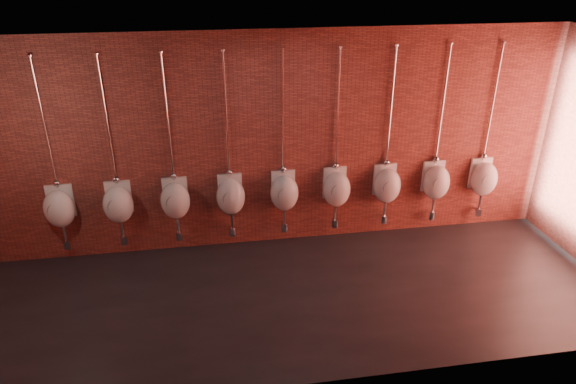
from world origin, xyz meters
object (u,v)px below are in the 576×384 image
object	(u,v)px
urinal_1	(118,203)
urinal_4	(284,192)
urinal_3	(231,196)
urinal_0	(59,208)
urinal_2	(175,199)
urinal_7	(436,181)
urinal_5	(336,188)
urinal_6	(387,185)
urinal_8	(484,178)

from	to	relation	value
urinal_1	urinal_4	world-z (taller)	same
urinal_1	urinal_3	bearing A→B (deg)	0.00
urinal_1	urinal_0	bearing A→B (deg)	180.00
urinal_4	urinal_3	bearing A→B (deg)	180.00
urinal_2	urinal_7	bearing A→B (deg)	0.00
urinal_5	urinal_1	bearing A→B (deg)	180.00
urinal_4	urinal_6	bearing A→B (deg)	0.00
urinal_6	urinal_8	bearing A→B (deg)	0.00
urinal_3	urinal_4	bearing A→B (deg)	0.00
urinal_6	urinal_5	bearing A→B (deg)	180.00
urinal_1	urinal_7	xyz separation A→B (m)	(4.76, 0.00, 0.00)
urinal_6	urinal_8	distance (m)	1.59
urinal_1	urinal_2	xyz separation A→B (m)	(0.79, 0.00, 0.00)
urinal_4	urinal_2	bearing A→B (deg)	180.00
urinal_5	urinal_6	size ratio (longest dim) A/B	1.00
urinal_0	urinal_2	world-z (taller)	same
urinal_3	urinal_5	bearing A→B (deg)	0.00
urinal_0	urinal_7	world-z (taller)	same
urinal_4	urinal_7	world-z (taller)	same
urinal_4	urinal_6	distance (m)	1.59
urinal_0	urinal_1	size ratio (longest dim) A/B	1.00
urinal_2	urinal_8	xyz separation A→B (m)	(4.76, 0.00, 0.00)
urinal_0	urinal_7	bearing A→B (deg)	0.00
urinal_0	urinal_6	distance (m)	4.76
urinal_2	urinal_6	size ratio (longest dim) A/B	1.00
urinal_7	urinal_8	size ratio (longest dim) A/B	1.00
urinal_6	urinal_0	bearing A→B (deg)	180.00
urinal_4	urinal_5	size ratio (longest dim) A/B	1.00
urinal_2	urinal_6	world-z (taller)	same
urinal_3	urinal_2	bearing A→B (deg)	180.00
urinal_1	urinal_8	distance (m)	5.55
urinal_0	urinal_2	size ratio (longest dim) A/B	1.00
urinal_4	urinal_8	xyz separation A→B (m)	(3.17, 0.00, 0.00)
urinal_2	urinal_7	size ratio (longest dim) A/B	1.00
urinal_3	urinal_5	distance (m)	1.59
urinal_5	urinal_8	world-z (taller)	same
urinal_1	urinal_6	distance (m)	3.96
urinal_0	urinal_2	xyz separation A→B (m)	(1.59, 0.00, 0.00)
urinal_3	urinal_8	xyz separation A→B (m)	(3.96, 0.00, 0.00)
urinal_5	urinal_6	xyz separation A→B (m)	(0.79, 0.00, 0.00)
urinal_2	urinal_5	distance (m)	2.38
urinal_2	urinal_4	xyz separation A→B (m)	(1.59, 0.00, 0.00)
urinal_0	urinal_5	size ratio (longest dim) A/B	1.00
urinal_7	urinal_8	bearing A→B (deg)	0.00
urinal_0	urinal_4	distance (m)	3.17
urinal_0	urinal_6	bearing A→B (deg)	0.00
urinal_3	urinal_8	size ratio (longest dim) A/B	1.00
urinal_5	urinal_7	distance (m)	1.59
urinal_1	urinal_6	world-z (taller)	same
urinal_3	urinal_8	bearing A→B (deg)	0.00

